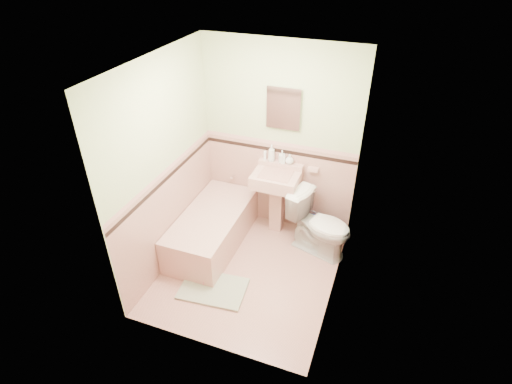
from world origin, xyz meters
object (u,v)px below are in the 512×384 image
(bathtub, at_px, (213,230))
(soap_bottle_right, at_px, (290,159))
(soap_bottle_left, at_px, (272,153))
(soap_bottle_mid, at_px, (282,157))
(toilet, at_px, (320,225))
(bucket, at_px, (310,225))
(sink, at_px, (276,203))
(shoe, at_px, (202,279))
(medicine_cabinet, at_px, (284,108))

(bathtub, height_order, soap_bottle_right, soap_bottle_right)
(soap_bottle_left, xyz_separation_m, soap_bottle_mid, (0.14, 0.00, -0.03))
(bathtub, bearing_deg, toilet, 14.68)
(soap_bottle_mid, relative_size, bucket, 0.69)
(sink, bearing_deg, bathtub, -142.07)
(soap_bottle_left, relative_size, shoe, 1.66)
(medicine_cabinet, height_order, shoe, medicine_cabinet)
(soap_bottle_left, xyz_separation_m, soap_bottle_right, (0.24, 0.00, -0.05))
(soap_bottle_left, height_order, shoe, soap_bottle_left)
(bucket, xyz_separation_m, shoe, (-0.96, -1.36, -0.07))
(shoe, bearing_deg, soap_bottle_left, 95.79)
(soap_bottle_mid, height_order, toilet, soap_bottle_mid)
(shoe, bearing_deg, soap_bottle_mid, 90.64)
(bathtub, bearing_deg, bucket, 30.00)
(shoe, bearing_deg, medicine_cabinet, 91.39)
(soap_bottle_mid, relative_size, toilet, 0.21)
(medicine_cabinet, bearing_deg, soap_bottle_mid, -70.76)
(soap_bottle_left, bearing_deg, medicine_cabinet, 13.13)
(soap_bottle_right, distance_m, bucket, 0.99)
(soap_bottle_left, bearing_deg, soap_bottle_right, 0.00)
(soap_bottle_right, bearing_deg, medicine_cabinet, 164.95)
(toilet, bearing_deg, soap_bottle_right, 72.90)
(sink, xyz_separation_m, bucket, (0.46, 0.13, -0.34))
(soap_bottle_right, relative_size, toilet, 0.17)
(sink, xyz_separation_m, soap_bottle_right, (0.11, 0.18, 0.59))
(bathtub, relative_size, medicine_cabinet, 3.33)
(medicine_cabinet, distance_m, soap_bottle_mid, 0.64)
(sink, distance_m, soap_bottle_mid, 0.63)
(bathtub, height_order, sink, sink)
(shoe, bearing_deg, toilet, 62.90)
(medicine_cabinet, bearing_deg, bucket, -9.90)
(medicine_cabinet, height_order, soap_bottle_left, medicine_cabinet)
(medicine_cabinet, distance_m, bucket, 1.65)
(medicine_cabinet, xyz_separation_m, shoe, (-0.50, -1.44, -1.64))
(soap_bottle_left, bearing_deg, shoe, -104.72)
(medicine_cabinet, xyz_separation_m, soap_bottle_left, (-0.13, -0.03, -0.61))
(soap_bottle_mid, distance_m, toilet, 0.98)
(shoe, bearing_deg, soap_bottle_right, 87.08)
(soap_bottle_mid, xyz_separation_m, toilet, (0.64, -0.36, -0.66))
(sink, height_order, toilet, sink)
(sink, distance_m, shoe, 1.38)
(medicine_cabinet, xyz_separation_m, bucket, (0.46, -0.08, -1.58))
(soap_bottle_mid, bearing_deg, soap_bottle_right, 0.00)
(toilet, height_order, bucket, toilet)
(bathtub, relative_size, soap_bottle_left, 6.65)
(soap_bottle_mid, height_order, bucket, soap_bottle_mid)
(sink, relative_size, soap_bottle_left, 4.07)
(bathtub, relative_size, soap_bottle_mid, 8.82)
(bucket, relative_size, shoe, 1.81)
(medicine_cabinet, xyz_separation_m, toilet, (0.65, -0.39, -1.29))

